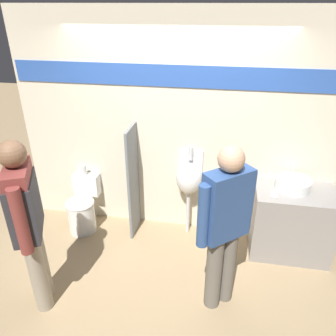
{
  "coord_description": "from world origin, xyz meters",
  "views": [
    {
      "loc": [
        0.59,
        -3.04,
        2.71
      ],
      "look_at": [
        0.0,
        0.17,
        1.05
      ],
      "focal_mm": 35.0,
      "sensor_mm": 36.0,
      "label": 1
    }
  ],
  "objects_px": {
    "toilet": "(83,208)",
    "person_with_lanyard": "(225,225)",
    "urinal_near_counter": "(189,178)",
    "person_in_vest": "(27,218)",
    "cell_phone": "(274,194)",
    "sink_basin": "(293,184)"
  },
  "relations": [
    {
      "from": "cell_phone",
      "to": "toilet",
      "type": "distance_m",
      "value": 2.39
    },
    {
      "from": "sink_basin",
      "to": "person_with_lanyard",
      "type": "bearing_deg",
      "value": -127.2
    },
    {
      "from": "cell_phone",
      "to": "urinal_near_counter",
      "type": "relative_size",
      "value": 0.12
    },
    {
      "from": "urinal_near_counter",
      "to": "person_in_vest",
      "type": "bearing_deg",
      "value": -133.01
    },
    {
      "from": "toilet",
      "to": "person_in_vest",
      "type": "relative_size",
      "value": 0.48
    },
    {
      "from": "urinal_near_counter",
      "to": "person_in_vest",
      "type": "xyz_separation_m",
      "value": [
        -1.28,
        -1.37,
        0.22
      ]
    },
    {
      "from": "person_in_vest",
      "to": "person_with_lanyard",
      "type": "height_order",
      "value": "person_in_vest"
    },
    {
      "from": "urinal_near_counter",
      "to": "person_with_lanyard",
      "type": "height_order",
      "value": "person_with_lanyard"
    },
    {
      "from": "urinal_near_counter",
      "to": "toilet",
      "type": "distance_m",
      "value": 1.46
    },
    {
      "from": "toilet",
      "to": "person_with_lanyard",
      "type": "xyz_separation_m",
      "value": [
        1.81,
        -0.89,
        0.64
      ]
    },
    {
      "from": "toilet",
      "to": "person_with_lanyard",
      "type": "bearing_deg",
      "value": -26.23
    },
    {
      "from": "person_in_vest",
      "to": "sink_basin",
      "type": "bearing_deg",
      "value": -88.76
    },
    {
      "from": "sink_basin",
      "to": "toilet",
      "type": "xyz_separation_m",
      "value": [
        -2.54,
        -0.07,
        -0.59
      ]
    },
    {
      "from": "cell_phone",
      "to": "sink_basin",
      "type": "bearing_deg",
      "value": 38.42
    },
    {
      "from": "sink_basin",
      "to": "person_in_vest",
      "type": "distance_m",
      "value": 2.77
    },
    {
      "from": "cell_phone",
      "to": "toilet",
      "type": "height_order",
      "value": "same"
    },
    {
      "from": "cell_phone",
      "to": "urinal_near_counter",
      "type": "xyz_separation_m",
      "value": [
        -0.96,
        0.27,
        -0.04
      ]
    },
    {
      "from": "urinal_near_counter",
      "to": "person_in_vest",
      "type": "relative_size",
      "value": 0.67
    },
    {
      "from": "toilet",
      "to": "person_in_vest",
      "type": "height_order",
      "value": "person_in_vest"
    },
    {
      "from": "cell_phone",
      "to": "person_in_vest",
      "type": "xyz_separation_m",
      "value": [
        -2.24,
        -1.1,
        0.18
      ]
    },
    {
      "from": "sink_basin",
      "to": "person_with_lanyard",
      "type": "xyz_separation_m",
      "value": [
        -0.73,
        -0.96,
        0.05
      ]
    },
    {
      "from": "person_in_vest",
      "to": "person_with_lanyard",
      "type": "relative_size",
      "value": 1.03
    }
  ]
}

